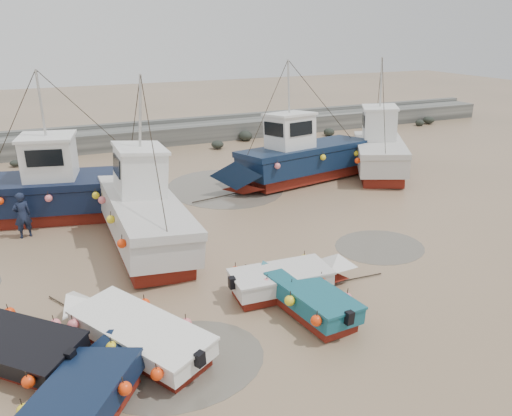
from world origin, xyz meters
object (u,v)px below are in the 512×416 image
Objects in this scene: dinghy_1 at (79,404)px; cabin_boat_0 at (62,188)px; cabin_boat_2 at (297,157)px; cabin_boat_3 at (380,148)px; cabin_boat_1 at (139,209)px; dinghy_5 at (291,276)px; dinghy_0 at (131,328)px; person at (26,237)px; dinghy_2 at (303,292)px.

dinghy_1 is 0.54× the size of cabin_boat_0.
cabin_boat_2 is 5.14m from cabin_boat_3.
cabin_boat_1 is 10.17m from cabin_boat_2.
cabin_boat_1 reaches higher than dinghy_1.
cabin_boat_1 and cabin_boat_2 have the same top height.
cabin_boat_2 and cabin_boat_3 have the same top height.
cabin_boat_0 reaches higher than dinghy_5.
cabin_boat_1 is at bearing 47.77° from dinghy_0.
dinghy_5 is 0.65× the size of cabin_boat_3.
person is (-13.27, -2.12, -1.32)m from cabin_boat_2.
dinghy_5 is at bearing -105.68° from cabin_boat_3.
dinghy_0 is at bearing -103.49° from cabin_boat_1.
cabin_boat_3 is at bearing 169.55° from person.
cabin_boat_3 is (11.03, 11.01, 0.82)m from dinghy_2.
cabin_boat_0 is 5.46× the size of person.
cabin_boat_2 is at bearing 154.18° from dinghy_5.
cabin_boat_1 is at bearing -146.02° from dinghy_5.
cabin_boat_3 is (14.32, 4.15, 0.05)m from cabin_boat_1.
cabin_boat_1 is at bearing -132.14° from cabin_boat_3.
person is at bearing -133.62° from dinghy_5.
dinghy_2 is at bearing 54.10° from dinghy_1.
cabin_boat_2 reaches higher than dinghy_2.
cabin_boat_3 is (17.46, 13.08, 0.84)m from dinghy_1.
cabin_boat_0 is (-5.91, 9.68, 0.78)m from dinghy_5.
cabin_boat_3 is at bearing 136.11° from dinghy_5.
person is at bearing 88.99° from cabin_boat_2.
dinghy_2 is 0.64× the size of cabin_boat_3.
dinghy_5 is (5.06, 0.73, 0.02)m from dinghy_0.
dinghy_5 is 0.53× the size of cabin_boat_0.
cabin_boat_0 reaches higher than dinghy_0.
cabin_boat_2 is at bearing 25.69° from cabin_boat_1.
cabin_boat_1 is at bearing 107.63° from dinghy_2.
dinghy_0 is 19.24m from cabin_boat_3.
cabin_boat_0 is 0.99× the size of cabin_boat_1.
dinghy_1 is at bearing -151.47° from dinghy_0.
dinghy_2 is 1.01m from dinghy_5.
dinghy_2 is 12.70m from cabin_boat_2.
cabin_boat_1 is 4.85m from person.
cabin_boat_2 is at bearing 83.41° from dinghy_1.
person is at bearing 120.97° from dinghy_2.
dinghy_0 and dinghy_1 have the same top height.
dinghy_1 and dinghy_5 have the same top height.
dinghy_5 is 0.50× the size of cabin_boat_2.
dinghy_5 is (0.15, 1.00, -0.00)m from dinghy_2.
dinghy_0 is at bearing 89.24° from person.
dinghy_5 is 14.80m from cabin_boat_3.
person is (-18.40, -1.90, -1.39)m from cabin_boat_3.
cabin_boat_3 is at bearing -75.86° from cabin_boat_0.
person is (-0.94, 11.18, -0.54)m from dinghy_1.
cabin_boat_3 is at bearing 73.07° from dinghy_1.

